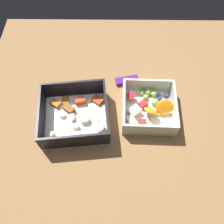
% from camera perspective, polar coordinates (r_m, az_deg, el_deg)
% --- Properties ---
extents(table_surface, '(0.80, 0.80, 0.02)m').
position_cam_1_polar(table_surface, '(0.66, 0.75, -0.92)').
color(table_surface, brown).
rests_on(table_surface, ground).
extents(pasta_container, '(0.19, 0.19, 0.07)m').
position_cam_1_polar(pasta_container, '(0.64, -9.14, -0.93)').
color(pasta_container, white).
rests_on(pasta_container, table_surface).
extents(fruit_bowl, '(0.15, 0.15, 0.06)m').
position_cam_1_polar(fruit_bowl, '(0.65, 8.94, 1.05)').
color(fruit_bowl, silver).
rests_on(fruit_bowl, table_surface).
extents(candy_bar, '(0.07, 0.04, 0.01)m').
position_cam_1_polar(candy_bar, '(0.72, 3.71, 7.77)').
color(candy_bar, '#51197A').
rests_on(candy_bar, table_surface).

